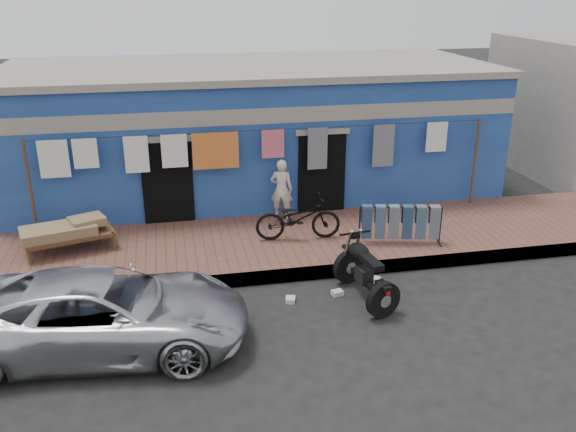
% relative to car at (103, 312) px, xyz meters
% --- Properties ---
extents(ground, '(80.00, 80.00, 0.00)m').
position_rel_car_xyz_m(ground, '(3.29, 0.07, -0.63)').
color(ground, black).
rests_on(ground, ground).
extents(sidewalk, '(28.00, 3.00, 0.25)m').
position_rel_car_xyz_m(sidewalk, '(3.29, 3.07, -0.51)').
color(sidewalk, brown).
rests_on(sidewalk, ground).
extents(curb, '(28.00, 0.10, 0.25)m').
position_rel_car_xyz_m(curb, '(3.29, 1.62, -0.51)').
color(curb, gray).
rests_on(curb, ground).
extents(building, '(12.20, 5.20, 3.36)m').
position_rel_car_xyz_m(building, '(3.29, 7.06, 1.05)').
color(building, navy).
rests_on(building, ground).
extents(clothesline, '(10.06, 0.06, 2.10)m').
position_rel_car_xyz_m(clothesline, '(2.68, 4.32, 1.18)').
color(clothesline, brown).
rests_on(clothesline, sidewalk).
extents(car, '(4.67, 2.49, 1.26)m').
position_rel_car_xyz_m(car, '(0.00, 0.00, 0.00)').
color(car, silver).
rests_on(car, ground).
extents(seated_person, '(0.58, 0.47, 1.38)m').
position_rel_car_xyz_m(seated_person, '(3.59, 4.27, 0.31)').
color(seated_person, beige).
rests_on(seated_person, sidewalk).
extents(bicycle, '(1.80, 0.77, 1.14)m').
position_rel_car_xyz_m(bicycle, '(3.70, 3.02, 0.19)').
color(bicycle, black).
rests_on(bicycle, sidewalk).
extents(motorcycle, '(1.08, 1.88, 1.11)m').
position_rel_car_xyz_m(motorcycle, '(4.41, 0.70, -0.08)').
color(motorcycle, black).
rests_on(motorcycle, ground).
extents(charpoy, '(2.22, 1.76, 0.60)m').
position_rel_car_xyz_m(charpoy, '(-0.91, 3.35, -0.08)').
color(charpoy, brown).
rests_on(charpoy, sidewalk).
extents(jeans_rack, '(1.89, 1.10, 0.84)m').
position_rel_car_xyz_m(jeans_rack, '(5.71, 2.40, 0.04)').
color(jeans_rack, black).
rests_on(jeans_rack, sidewalk).
extents(litter_a, '(0.22, 0.19, 0.09)m').
position_rel_car_xyz_m(litter_a, '(3.97, 0.92, -0.59)').
color(litter_a, silver).
rests_on(litter_a, ground).
extents(litter_b, '(0.20, 0.21, 0.08)m').
position_rel_car_xyz_m(litter_b, '(4.84, 1.27, -0.59)').
color(litter_b, silver).
rests_on(litter_b, ground).
extents(litter_c, '(0.21, 0.24, 0.08)m').
position_rel_car_xyz_m(litter_c, '(3.08, 0.84, -0.59)').
color(litter_c, silver).
rests_on(litter_c, ground).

